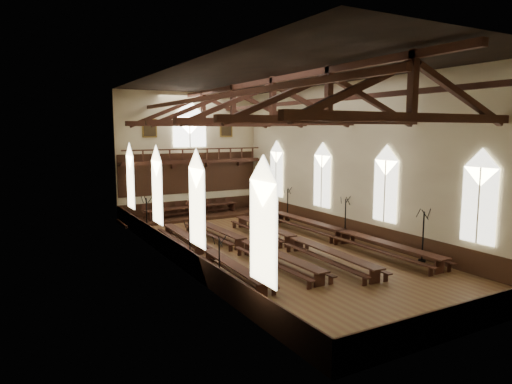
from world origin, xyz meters
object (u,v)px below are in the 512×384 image
dais (193,216)px  refectory_row_c (294,240)px  refectory_row_d (342,233)px  candelabrum_right_mid (345,225)px  candelabrum_right_far (288,210)px  refectory_row_b (244,243)px  high_table (193,208)px  refectory_row_a (205,250)px  candelabrum_left_near (219,272)px  candelabrum_left_far (147,225)px  candelabrum_left_mid (190,253)px  candelabrum_right_near (423,246)px

dais → refectory_row_c: bearing=-82.5°
refectory_row_d → candelabrum_right_mid: bearing=42.3°
refectory_row_d → refectory_row_c: bearing=175.8°
candelabrum_right_mid → candelabrum_right_far: (0.00, 6.74, -0.04)m
refectory_row_b → high_table: (1.28, 11.18, 0.29)m
refectory_row_a → candelabrum_left_near: bearing=-105.5°
candelabrum_left_near → candelabrum_left_far: (0.00, 11.16, 0.11)m
candelabrum_left_far → high_table: bearing=43.7°
dais → high_table: high_table is taller
refectory_row_b → candelabrum_left_far: 7.38m
refectory_row_a → high_table: high_table is taller
refectory_row_a → candelabrum_left_far: candelabrum_left_far is taller
refectory_row_c → dais: bearing=97.5°
refectory_row_d → candelabrum_left_near: (-10.10, -3.75, 0.13)m
candelabrum_left_mid → candelabrum_left_far: size_ratio=0.90×
candelabrum_left_near → candelabrum_right_near: size_ratio=0.83×
dais → candelabrum_left_mid: candelabrum_left_mid is taller
candelabrum_left_mid → refectory_row_b: bearing=18.9°
candelabrum_left_near → candelabrum_left_far: 11.16m
candelabrum_left_far → candelabrum_right_mid: bearing=-30.4°
candelabrum_left_mid → candelabrum_right_mid: size_ratio=0.91×
candelabrum_left_mid → refectory_row_c: bearing=4.0°
refectory_row_a → candelabrum_left_far: 6.62m
refectory_row_a → refectory_row_c: 5.41m
candelabrum_right_mid → candelabrum_right_far: candelabrum_right_mid is taller
refectory_row_c → candelabrum_left_far: (-6.66, 7.16, 0.28)m
refectory_row_d → candelabrum_left_mid: candelabrum_left_mid is taller
candelabrum_right_mid → dais: bearing=117.9°
refectory_row_b → candelabrum_left_far: bearing=121.0°
candelabrum_right_near → candelabrum_right_mid: bearing=90.0°
refectory_row_c → candelabrum_left_mid: bearing=-176.0°
candelabrum_left_mid → candelabrum_right_far: size_ratio=0.96×
high_table → candelabrum_left_far: candelabrum_left_far is taller
dais → candelabrum_left_far: size_ratio=4.16×
refectory_row_c → candelabrum_right_far: bearing=59.0°
dais → candelabrum_left_far: 7.07m
candelabrum_right_near → candelabrum_right_mid: (-0.00, 6.20, -0.04)m
refectory_row_b → refectory_row_d: (6.30, -1.09, 0.05)m
refectory_row_a → refectory_row_c: size_ratio=0.95×
refectory_row_d → candelabrum_right_near: (1.00, -5.29, 0.27)m
candelabrum_left_far → candelabrum_right_near: (11.10, -12.70, 0.04)m
high_table → candelabrum_right_near: bearing=-71.1°
dais → candelabrum_left_near: candelabrum_left_near is taller
refectory_row_a → candelabrum_right_far: 11.90m
refectory_row_d → high_table: size_ratio=1.90×
candelabrum_left_far → candelabrum_right_far: 11.10m
candelabrum_right_near → candelabrum_right_far: size_ratio=1.10×
candelabrum_left_near → candelabrum_right_far: candelabrum_right_far is taller
refectory_row_d → candelabrum_left_mid: (-10.10, -0.22, 0.16)m
candelabrum_left_near → candelabrum_right_far: (11.10, 11.40, 0.07)m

